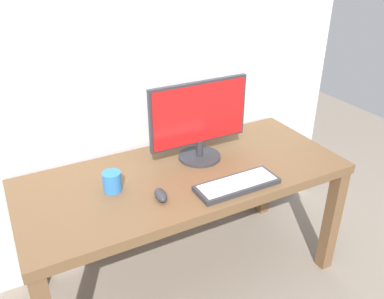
# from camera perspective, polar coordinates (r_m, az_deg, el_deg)

# --- Properties ---
(ground_plane) EXTENTS (6.00, 6.00, 0.00)m
(ground_plane) POSITION_cam_1_polar(r_m,az_deg,el_deg) (2.46, -0.90, -17.61)
(ground_plane) COLOR gray
(desk) EXTENTS (1.65, 0.70, 0.71)m
(desk) POSITION_cam_1_polar(r_m,az_deg,el_deg) (2.06, -1.03, -5.40)
(desk) COLOR brown
(desk) RESTS_ON ground_plane
(monitor) EXTENTS (0.55, 0.23, 0.42)m
(monitor) POSITION_cam_1_polar(r_m,az_deg,el_deg) (2.05, 1.03, 4.28)
(monitor) COLOR #333338
(monitor) RESTS_ON desk
(keyboard_primary) EXTENTS (0.41, 0.15, 0.03)m
(keyboard_primary) POSITION_cam_1_polar(r_m,az_deg,el_deg) (1.91, 6.47, -5.00)
(keyboard_primary) COLOR #333338
(keyboard_primary) RESTS_ON desk
(mouse) EXTENTS (0.07, 0.11, 0.04)m
(mouse) POSITION_cam_1_polar(r_m,az_deg,el_deg) (1.81, -4.51, -6.51)
(mouse) COLOR #333338
(mouse) RESTS_ON desk
(coffee_mug) EXTENTS (0.09, 0.09, 0.10)m
(coffee_mug) POSITION_cam_1_polar(r_m,az_deg,el_deg) (1.89, -11.38, -4.51)
(coffee_mug) COLOR #337FD8
(coffee_mug) RESTS_ON desk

